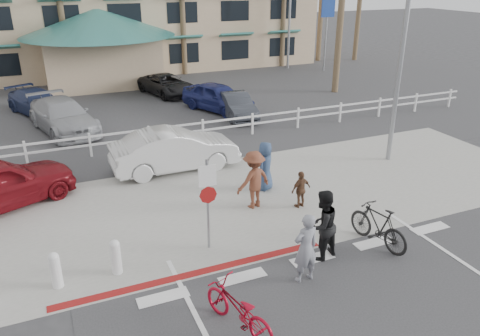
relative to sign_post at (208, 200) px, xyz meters
name	(u,v)px	position (x,y,z in m)	size (l,w,h in m)	color
ground	(325,272)	(2.30, -2.20, -1.45)	(140.00, 140.00, 0.00)	#333335
bike_path	(376,322)	(2.30, -4.20, -1.45)	(12.00, 16.00, 0.01)	#333335
sidewalk_plaza	(251,198)	(2.30, 2.30, -1.44)	(22.00, 7.00, 0.01)	gray
cross_street	(210,157)	(2.30, 6.30, -1.45)	(40.00, 5.00, 0.01)	#333335
parking_lot	(154,102)	(2.30, 15.80, -1.45)	(50.00, 16.00, 0.01)	#333335
curb_red	(196,273)	(-0.70, -1.00, -1.44)	(7.00, 0.25, 0.02)	maroon
rail_fence	(205,130)	(2.80, 8.30, -0.95)	(29.40, 0.16, 1.00)	silver
sign_post	(208,200)	(0.00, 0.00, 0.00)	(0.50, 0.10, 2.90)	gray
bollard_0	(116,257)	(-2.50, -0.20, -0.97)	(0.26, 0.26, 0.95)	silver
bollard_1	(56,270)	(-3.90, -0.20, -0.97)	(0.26, 0.26, 0.95)	silver
streetlight_0	(403,45)	(8.80, 3.30, 3.05)	(0.60, 2.00, 9.00)	gray
streetlight_1	(290,4)	(14.30, 21.80, 3.30)	(0.60, 2.00, 9.50)	gray
info_sign	(326,33)	(16.30, 19.80, 1.35)	(1.20, 0.16, 5.60)	navy
bike_red	(238,309)	(-0.50, -3.21, -0.94)	(0.68, 1.96, 1.03)	maroon
rider_red	(306,248)	(1.64, -2.28, -0.55)	(0.66, 0.43, 1.80)	gray
bike_black	(378,226)	(4.30, -1.67, -0.86)	(0.56, 1.97, 1.18)	black
rider_black	(322,225)	(2.53, -1.58, -0.49)	(0.93, 0.73, 1.92)	black
pedestrian_a	(254,180)	(2.13, 1.71, -0.51)	(1.22, 0.70, 1.89)	brown
pedestrian_child	(301,189)	(3.49, 1.11, -0.83)	(0.72, 0.30, 1.23)	brown
pedestrian_b	(265,166)	(3.03, 2.75, -0.59)	(0.84, 0.54, 1.71)	navy
car_white_sedan	(175,150)	(0.70, 5.68, -0.67)	(1.66, 4.76, 1.57)	silver
lot_car_1	(63,116)	(-2.85, 12.18, -0.70)	(2.09, 5.15, 1.50)	#94969B
lot_car_2	(218,97)	(5.05, 12.62, -0.70)	(1.77, 4.40, 1.50)	navy
lot_car_3	(236,105)	(5.50, 11.17, -0.83)	(1.31, 3.75, 1.24)	#2B2F36
lot_car_4	(38,102)	(-3.88, 15.76, -0.81)	(1.79, 4.39, 1.27)	navy
lot_car_5	(167,85)	(3.46, 17.21, -0.84)	(2.02, 4.39, 1.22)	black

